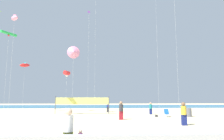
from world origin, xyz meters
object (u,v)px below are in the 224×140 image
at_px(kite_green_tube, 9,34).
at_px(kite_pink_delta, 74,52).
at_px(beachgoer_teal_shirt, 151,108).
at_px(volleyball_net, 82,102).
at_px(beachgoer_mustard_shirt, 184,113).
at_px(kite_red_tube, 67,73).
at_px(beachgoer_navy_shirt, 108,106).
at_px(beach_handbag, 156,116).
at_px(toddler_figure, 80,140).
at_px(kite_red_inflatable, 25,65).
at_px(kite_violet_diamond, 89,17).
at_px(mother_figure, 68,128).
at_px(beachgoer_charcoal_shirt, 121,110).
at_px(trash_barrel, 189,112).
at_px(folding_beach_chair, 167,113).
at_px(kite_pink_inflatable, 15,18).

bearing_deg(kite_green_tube, kite_pink_delta, -15.14).
height_order(beachgoer_teal_shirt, volleyball_net, volleyball_net).
xyz_separation_m(beachgoer_mustard_shirt, kite_pink_delta, (-10.40, 12.03, 7.56)).
bearing_deg(kite_red_tube, beachgoer_navy_shirt, -14.60).
bearing_deg(kite_green_tube, beach_handbag, -20.46).
bearing_deg(toddler_figure, kite_red_inflatable, 145.82).
bearing_deg(beachgoer_teal_shirt, kite_violet_diamond, 113.16).
relative_size(beachgoer_teal_shirt, kite_violet_diamond, 0.09).
xyz_separation_m(beachgoer_navy_shirt, beachgoer_teal_shirt, (5.45, -4.45, -0.05)).
bearing_deg(beachgoer_teal_shirt, mother_figure, -137.38).
relative_size(beachgoer_charcoal_shirt, kite_green_tube, 0.15).
height_order(beachgoer_teal_shirt, trash_barrel, beachgoer_teal_shirt).
relative_size(beachgoer_teal_shirt, beachgoer_mustard_shirt, 0.86).
bearing_deg(kite_pink_delta, mother_figure, -82.60).
bearing_deg(folding_beach_chair, beachgoer_teal_shirt, 64.20).
relative_size(kite_pink_inflatable, kite_red_tube, 1.84).
height_order(beachgoer_teal_shirt, kite_green_tube, kite_green_tube).
bearing_deg(beachgoer_mustard_shirt, kite_pink_inflatable, -116.77).
height_order(beachgoer_charcoal_shirt, kite_pink_delta, kite_pink_delta).
distance_m(toddler_figure, kite_green_tube, 28.21).
bearing_deg(kite_red_inflatable, kite_red_tube, -28.00).
bearing_deg(volleyball_net, beach_handbag, -27.31).
bearing_deg(toddler_figure, kite_green_tube, 152.37).
bearing_deg(beach_handbag, kite_pink_inflatable, 178.81).
relative_size(beachgoer_charcoal_shirt, kite_pink_inflatable, 0.15).
xyz_separation_m(kite_pink_inflatable, kite_pink_delta, (6.41, 4.51, -2.97)).
distance_m(beachgoer_navy_shirt, kite_pink_delta, 9.62).
bearing_deg(kite_violet_diamond, beachgoer_navy_shirt, -48.57).
bearing_deg(beachgoer_navy_shirt, trash_barrel, -175.14).
xyz_separation_m(mother_figure, toddler_figure, (0.48, 0.13, -0.47)).
height_order(kite_violet_diamond, kite_red_tube, kite_violet_diamond).
height_order(mother_figure, volleyball_net, volleyball_net).
bearing_deg(volleyball_net, kite_pink_delta, 168.00).
height_order(mother_figure, kite_green_tube, kite_green_tube).
distance_m(beachgoer_navy_shirt, volleyball_net, 5.00).
height_order(kite_red_inflatable, kite_pink_delta, kite_pink_delta).
distance_m(folding_beach_chair, kite_green_tube, 25.70).
bearing_deg(kite_pink_inflatable, beachgoer_navy_shirt, 33.64).
relative_size(beachgoer_teal_shirt, kite_pink_inflatable, 0.13).
bearing_deg(kite_violet_diamond, beach_handbag, -53.86).
bearing_deg(beachgoer_charcoal_shirt, kite_red_tube, 9.67).
relative_size(folding_beach_chair, beach_handbag, 3.03).
xyz_separation_m(beachgoer_teal_shirt, trash_barrel, (3.53, -3.48, -0.36)).
distance_m(beachgoer_teal_shirt, kite_pink_delta, 13.03).
height_order(toddler_figure, beachgoer_teal_shirt, beachgoer_teal_shirt).
distance_m(volleyball_net, kite_violet_diamond, 16.58).
bearing_deg(volleyball_net, kite_violet_diamond, 87.45).
distance_m(beachgoer_navy_shirt, trash_barrel, 11.98).
relative_size(trash_barrel, kite_red_tube, 0.15).
xyz_separation_m(beach_handbag, kite_red_tube, (-11.85, 9.65, 5.98)).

